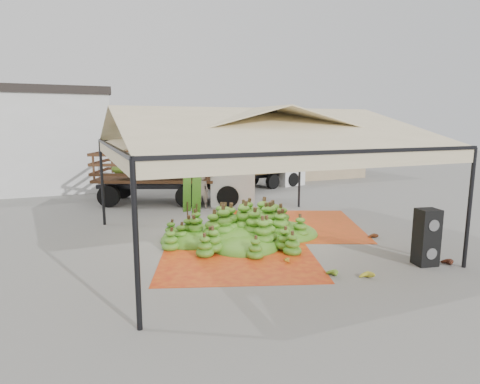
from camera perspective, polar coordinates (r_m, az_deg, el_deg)
name	(u,v)px	position (r m, az deg, el deg)	size (l,w,h in m)	color
ground	(253,242)	(12.29, 1.85, -7.15)	(90.00, 90.00, 0.00)	slate
canopy_tent	(254,133)	(11.76, 1.94, 8.43)	(8.10, 8.10, 4.00)	black
building_tan	(307,145)	(28.02, 9.54, 6.55)	(6.30, 5.30, 4.10)	tan
tarp_left	(238,257)	(10.96, -0.28, -9.23)	(4.14, 3.94, 0.01)	#D85F14
tarp_right	(294,225)	(14.46, 7.74, -4.61)	(4.41, 4.64, 0.01)	#D34213
banana_heap	(245,220)	(12.60, 0.73, -4.07)	(5.21, 4.28, 1.12)	#387017
hand_yellow_a	(284,259)	(10.62, 6.25, -9.46)	(0.38, 0.31, 0.17)	#AE8822
hand_yellow_b	(367,275)	(9.91, 17.60, -11.20)	(0.46, 0.38, 0.21)	gold
hand_red_a	(445,261)	(11.60, 27.15, -8.71)	(0.48, 0.39, 0.22)	#572B13
hand_red_b	(373,236)	(13.29, 18.37, -5.90)	(0.44, 0.36, 0.20)	#582E14
hand_green	(330,272)	(9.85, 12.68, -11.06)	(0.48, 0.39, 0.22)	#4B7C19
hanging_bunches	(329,154)	(12.94, 12.48, 5.31)	(3.24, 0.24, 0.20)	#457418
speaker_stack	(427,237)	(11.24, 25.00, -5.84)	(0.60, 0.55, 1.45)	black
banana_leaves	(188,227)	(14.16, -7.46, -4.94)	(0.96, 1.36, 3.70)	#386D1D
vendor	(202,191)	(17.03, -5.39, 0.13)	(0.54, 0.35, 1.48)	gray
truck_left	(183,170)	(18.31, -8.14, 3.11)	(7.40, 4.96, 2.41)	#4E311A
truck_right	(259,165)	(22.53, 2.73, 3.83)	(6.22, 3.42, 2.03)	#523A1B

